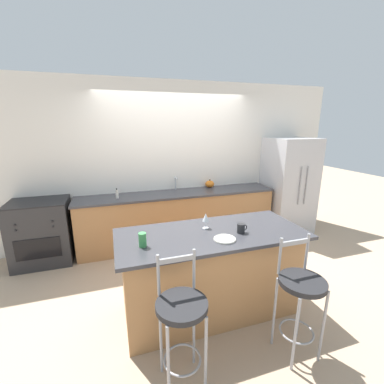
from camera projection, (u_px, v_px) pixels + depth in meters
ground_plane at (185, 250)px, 4.21m from camera, size 18.00×18.00×0.00m
wall_back at (174, 163)px, 4.45m from camera, size 6.00×0.07×2.70m
back_counter at (179, 217)px, 4.42m from camera, size 3.31×0.62×0.90m
sink_faucet at (176, 182)px, 4.44m from camera, size 0.02×0.13×0.22m
kitchen_island at (211, 272)px, 2.75m from camera, size 1.94×0.83×0.93m
refrigerator at (288, 186)px, 4.83m from camera, size 0.80×0.78×1.76m
oven_range at (42, 232)px, 3.76m from camera, size 0.79×0.63×0.95m
bar_stool_near at (182, 318)px, 1.92m from camera, size 0.39×0.39×1.08m
bar_stool_far at (300, 294)px, 2.19m from camera, size 0.39×0.39×1.08m
dinner_plate at (225, 239)px, 2.47m from camera, size 0.21×0.21×0.02m
wine_glass at (206, 218)px, 2.71m from camera, size 0.07×0.07×0.17m
coffee_mug at (241, 228)px, 2.62m from camera, size 0.11×0.08×0.10m
tumbler_cup at (143, 240)px, 2.32m from camera, size 0.07×0.07×0.13m
pumpkin_decoration at (210, 184)px, 4.61m from camera, size 0.16×0.16×0.15m
soap_bottle at (117, 194)px, 3.94m from camera, size 0.05×0.05×0.16m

